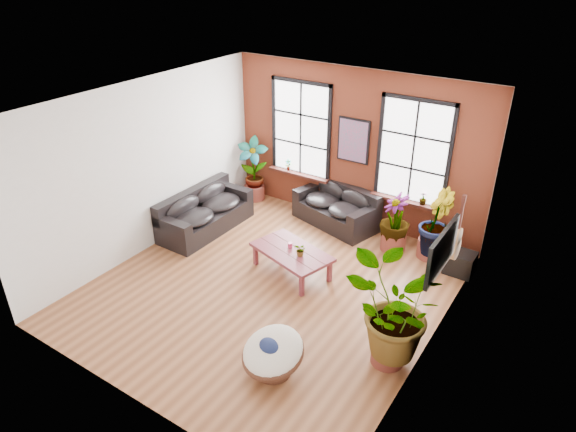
# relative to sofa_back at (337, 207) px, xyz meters

# --- Properties ---
(room) EXTENTS (6.04, 6.54, 3.54)m
(room) POSITION_rel_sofa_back_xyz_m (0.17, -2.77, 1.35)
(room) COLOR brown
(room) RESTS_ON ground
(sofa_back) EXTENTS (2.11, 1.41, 0.89)m
(sofa_back) POSITION_rel_sofa_back_xyz_m (0.00, 0.00, 0.00)
(sofa_back) COLOR black
(sofa_back) RESTS_ON ground
(sofa_left) EXTENTS (0.98, 2.28, 0.90)m
(sofa_left) POSITION_rel_sofa_back_xyz_m (-2.38, -1.87, 0.00)
(sofa_left) COLOR black
(sofa_left) RESTS_ON ground
(coffee_table) EXTENTS (1.74, 1.28, 0.60)m
(coffee_table) POSITION_rel_sofa_back_xyz_m (0.23, -2.28, 0.04)
(coffee_table) COLOR maroon
(coffee_table) RESTS_ON ground
(papasan_chair) EXTENTS (1.17, 1.18, 0.71)m
(papasan_chair) POSITION_rel_sofa_back_xyz_m (1.43, -4.66, -0.03)
(papasan_chair) COLOR #542E1E
(papasan_chair) RESTS_ON ground
(poster) EXTENTS (0.74, 0.06, 0.98)m
(poster) POSITION_rel_sofa_back_xyz_m (0.17, 0.26, 1.55)
(poster) COLOR black
(poster) RESTS_ON room
(tv_wall_unit) EXTENTS (0.13, 1.86, 1.20)m
(tv_wall_unit) POSITION_rel_sofa_back_xyz_m (3.10, -2.32, 1.14)
(tv_wall_unit) COLOR black
(tv_wall_unit) RESTS_ON room
(media_box) EXTENTS (0.55, 0.46, 0.45)m
(media_box) POSITION_rel_sofa_back_xyz_m (2.97, -0.49, -0.17)
(media_box) COLOR black
(media_box) RESTS_ON ground
(pot_back_left) EXTENTS (0.58, 0.58, 0.36)m
(pot_back_left) POSITION_rel_sofa_back_xyz_m (-2.35, -0.01, -0.22)
(pot_back_left) COLOR brown
(pot_back_left) RESTS_ON ground
(pot_back_right) EXTENTS (0.61, 0.61, 0.39)m
(pot_back_right) POSITION_rel_sofa_back_xyz_m (2.29, -0.23, -0.21)
(pot_back_right) COLOR brown
(pot_back_right) RESTS_ON ground
(pot_right_wall) EXTENTS (0.61, 0.61, 0.37)m
(pot_right_wall) POSITION_rel_sofa_back_xyz_m (2.78, -3.52, -0.21)
(pot_right_wall) COLOR brown
(pot_right_wall) RESTS_ON ground
(pot_mid) EXTENTS (0.65, 0.65, 0.38)m
(pot_mid) POSITION_rel_sofa_back_xyz_m (1.53, -0.37, -0.21)
(pot_mid) COLOR brown
(pot_mid) RESTS_ON ground
(floor_plant_back_left) EXTENTS (0.91, 0.78, 1.45)m
(floor_plant_back_left) POSITION_rel_sofa_back_xyz_m (-2.36, -0.03, 0.48)
(floor_plant_back_left) COLOR #144612
(floor_plant_back_left) RESTS_ON ground
(floor_plant_back_right) EXTENTS (0.74, 0.86, 1.36)m
(floor_plant_back_right) POSITION_rel_sofa_back_xyz_m (2.32, -0.27, 0.43)
(floor_plant_back_right) COLOR #144612
(floor_plant_back_right) RESTS_ON ground
(floor_plant_right_wall) EXTENTS (1.80, 1.72, 1.56)m
(floor_plant_right_wall) POSITION_rel_sofa_back_xyz_m (2.78, -3.54, 0.54)
(floor_plant_right_wall) COLOR #144612
(floor_plant_right_wall) RESTS_ON ground
(floor_plant_mid) EXTENTS (0.89, 0.89, 1.12)m
(floor_plant_mid) POSITION_rel_sofa_back_xyz_m (1.53, -0.37, 0.30)
(floor_plant_mid) COLOR #144612
(floor_plant_mid) RESTS_ON ground
(table_plant) EXTENTS (0.28, 0.26, 0.26)m
(table_plant) POSITION_rel_sofa_back_xyz_m (0.47, -2.35, 0.23)
(table_plant) COLOR #144612
(table_plant) RESTS_ON coffee_table
(sill_plant_left) EXTENTS (0.17, 0.17, 0.27)m
(sill_plant_left) POSITION_rel_sofa_back_xyz_m (-1.48, 0.21, 0.63)
(sill_plant_left) COLOR #144612
(sill_plant_left) RESTS_ON room
(sill_plant_right) EXTENTS (0.19, 0.19, 0.27)m
(sill_plant_right) POSITION_rel_sofa_back_xyz_m (1.87, 0.21, 0.63)
(sill_plant_right) COLOR #144612
(sill_plant_right) RESTS_ON room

